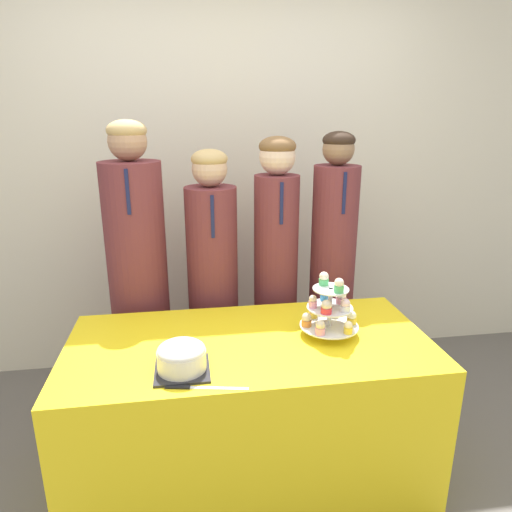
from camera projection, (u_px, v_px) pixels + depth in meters
wall_back at (223, 168)px, 2.98m from camera, size 9.00×0.06×2.70m
table at (250, 412)px, 2.11m from camera, size 1.59×0.76×0.74m
round_cake at (182, 357)px, 1.75m from camera, size 0.21×0.21×0.12m
cake_knife at (193, 388)px, 1.65m from camera, size 0.30×0.08×0.01m
cupcake_stand at (330, 309)px, 2.02m from camera, size 0.26×0.26×0.29m
student_0 at (139, 286)px, 2.49m from camera, size 0.32×0.32×1.67m
student_1 at (213, 292)px, 2.57m from camera, size 0.28×0.28×1.52m
student_2 at (276, 280)px, 2.60m from camera, size 0.25×0.25×1.58m
student_3 at (332, 278)px, 2.65m from camera, size 0.26×0.26×1.60m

